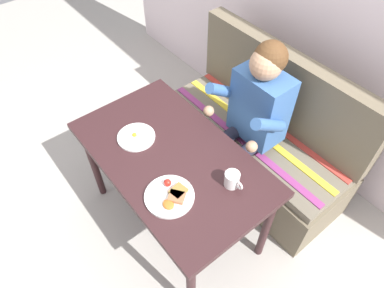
# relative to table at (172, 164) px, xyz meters

# --- Properties ---
(ground_plane) EXTENTS (8.00, 8.00, 0.00)m
(ground_plane) POSITION_rel_table_xyz_m (0.00, 0.00, -0.65)
(ground_plane) COLOR #B0AAA1
(table) EXTENTS (1.20, 0.70, 0.73)m
(table) POSITION_rel_table_xyz_m (0.00, 0.00, 0.00)
(table) COLOR #341C1E
(table) RESTS_ON ground
(couch) EXTENTS (1.44, 0.56, 1.00)m
(couch) POSITION_rel_table_xyz_m (0.00, 0.76, -0.32)
(couch) COLOR #6A5F4A
(couch) RESTS_ON ground
(person) EXTENTS (0.45, 0.61, 1.21)m
(person) POSITION_rel_table_xyz_m (0.05, 0.59, 0.09)
(person) COLOR #3A64A0
(person) RESTS_ON ground
(plate_breakfast) EXTENTS (0.26, 0.26, 0.05)m
(plate_breakfast) POSITION_rel_table_xyz_m (0.22, -0.17, 0.10)
(plate_breakfast) COLOR white
(plate_breakfast) RESTS_ON table
(plate_eggs) EXTENTS (0.22, 0.22, 0.04)m
(plate_eggs) POSITION_rel_table_xyz_m (-0.24, -0.08, 0.09)
(plate_eggs) COLOR white
(plate_eggs) RESTS_ON table
(coffee_mug) EXTENTS (0.12, 0.08, 0.09)m
(coffee_mug) POSITION_rel_table_xyz_m (0.36, 0.13, 0.13)
(coffee_mug) COLOR white
(coffee_mug) RESTS_ON table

